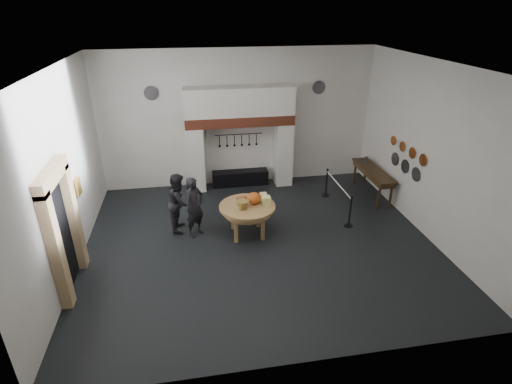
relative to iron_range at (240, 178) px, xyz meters
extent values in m
cube|color=black|center=(0.00, -3.72, -0.25)|extent=(9.00, 8.00, 0.02)
cube|color=silver|center=(0.00, -3.72, 4.25)|extent=(9.00, 8.00, 0.02)
cube|color=silver|center=(0.00, 0.28, 2.00)|extent=(9.00, 0.02, 4.50)
cube|color=silver|center=(0.00, -7.72, 2.00)|extent=(9.00, 0.02, 4.50)
cube|color=silver|center=(-4.50, -3.72, 2.00)|extent=(0.02, 8.00, 4.50)
cube|color=silver|center=(4.50, -3.72, 2.00)|extent=(0.02, 8.00, 4.50)
cube|color=silver|center=(-1.48, -0.07, 0.82)|extent=(0.55, 0.70, 2.15)
cube|color=silver|center=(1.48, -0.07, 0.82)|extent=(0.55, 0.70, 2.15)
cube|color=#9E442B|center=(0.00, -0.07, 2.06)|extent=(3.50, 0.72, 0.32)
cube|color=silver|center=(0.00, -0.07, 2.67)|extent=(3.50, 0.70, 0.90)
cube|color=black|center=(0.00, 0.00, 0.00)|extent=(1.90, 0.45, 0.50)
cylinder|color=black|center=(0.00, 0.20, 1.50)|extent=(1.60, 0.02, 0.02)
cube|color=black|center=(-4.47, -4.72, 1.00)|extent=(0.04, 1.10, 2.50)
cube|color=tan|center=(-4.38, -5.42, 1.05)|extent=(0.22, 0.30, 2.60)
cube|color=tan|center=(-4.38, -4.02, 1.05)|extent=(0.22, 0.30, 2.60)
cube|color=tan|center=(-4.38, -4.72, 2.40)|extent=(0.22, 1.70, 0.30)
cube|color=gold|center=(-4.45, -2.92, 1.35)|extent=(0.05, 0.34, 0.44)
cylinder|color=tan|center=(-0.25, -3.28, 0.59)|extent=(1.73, 1.73, 0.07)
ellipsoid|color=#D64C1E|center=(-0.05, -3.18, 0.78)|extent=(0.36, 0.36, 0.31)
cube|color=#EEEF8F|center=(0.25, -3.33, 0.74)|extent=(0.22, 0.22, 0.24)
cube|color=#EDD08E|center=(0.23, -3.03, 0.72)|extent=(0.18, 0.18, 0.20)
cone|color=olive|center=(-0.40, -3.43, 0.73)|extent=(0.37, 0.37, 0.22)
ellipsoid|color=#A7673B|center=(-0.35, -2.93, 0.69)|extent=(0.31, 0.18, 0.13)
imported|color=black|center=(-1.63, -3.06, 0.59)|extent=(0.73, 0.71, 1.68)
imported|color=black|center=(-2.03, -2.66, 0.57)|extent=(0.72, 0.87, 1.65)
cube|color=#392614|center=(4.10, -1.57, 0.62)|extent=(0.55, 2.20, 0.06)
cylinder|color=#4E4E53|center=(4.10, -0.97, 0.76)|extent=(0.12, 0.12, 0.22)
cylinder|color=#C6662D|center=(4.46, -3.52, 1.70)|extent=(0.03, 0.34, 0.34)
cylinder|color=#C6662D|center=(4.46, -2.97, 1.70)|extent=(0.03, 0.32, 0.32)
cylinder|color=#C6662D|center=(4.46, -2.42, 1.70)|extent=(0.03, 0.30, 0.30)
cylinder|color=#C6662D|center=(4.46, -1.87, 1.70)|extent=(0.03, 0.28, 0.28)
cylinder|color=#4C4C51|center=(4.46, -3.32, 1.20)|extent=(0.03, 0.40, 0.40)
cylinder|color=#4C4C51|center=(4.46, -2.72, 1.20)|extent=(0.03, 0.40, 0.40)
cylinder|color=#4C4C51|center=(4.46, -2.12, 1.20)|extent=(0.03, 0.40, 0.40)
cylinder|color=#4C4C51|center=(-2.70, 0.24, 2.95)|extent=(0.44, 0.03, 0.44)
cylinder|color=#4C4C51|center=(2.70, 0.24, 2.95)|extent=(0.44, 0.03, 0.44)
cylinder|color=black|center=(2.64, -3.36, 0.20)|extent=(0.05, 0.05, 0.90)
cylinder|color=black|center=(2.64, -1.36, 0.20)|extent=(0.05, 0.05, 0.90)
cylinder|color=white|center=(2.64, -2.36, 0.60)|extent=(0.04, 2.00, 0.04)
camera|label=1|loc=(-1.62, -12.55, 5.51)|focal=28.00mm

